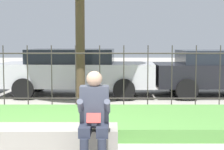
% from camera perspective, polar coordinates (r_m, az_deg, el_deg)
% --- Properties ---
extents(stone_bench, '(3.07, 0.58, 0.44)m').
position_cam_1_polar(stone_bench, '(5.52, -15.43, -10.07)').
color(stone_bench, gray).
rests_on(stone_bench, ground_plane).
extents(person_seated_reader, '(0.42, 0.73, 1.24)m').
position_cam_1_polar(person_seated_reader, '(4.90, -2.59, -6.08)').
color(person_seated_reader, black).
rests_on(person_seated_reader, ground_plane).
extents(grass_berm, '(9.70, 2.35, 0.22)m').
position_cam_1_polar(grass_berm, '(7.25, -8.70, -6.92)').
color(grass_berm, '#569342').
rests_on(grass_berm, ground_plane).
extents(iron_fence, '(7.70, 0.03, 1.52)m').
position_cam_1_polar(iron_fence, '(8.63, -7.22, -0.32)').
color(iron_fence, '#332D28').
rests_on(iron_fence, ground_plane).
extents(car_parked_right, '(4.10, 2.05, 1.35)m').
position_cam_1_polar(car_parked_right, '(11.49, 16.51, 0.55)').
color(car_parked_right, black).
rests_on(car_parked_right, ground_plane).
extents(car_parked_center, '(4.55, 2.07, 1.38)m').
position_cam_1_polar(car_parked_center, '(11.07, -5.33, 0.64)').
color(car_parked_center, '#B7B7BC').
rests_on(car_parked_center, ground_plane).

